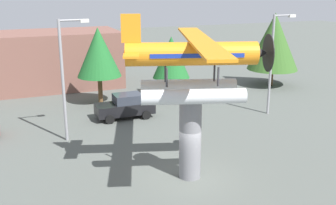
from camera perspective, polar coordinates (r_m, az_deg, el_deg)
name	(u,v)px	position (r m, az deg, el deg)	size (l,w,h in m)	color
ground_plane	(190,176)	(21.20, 3.03, -10.26)	(140.00, 140.00, 0.00)	#515651
display_pedestal	(190,138)	(20.35, 3.12, -5.02)	(1.10, 1.10, 4.15)	slate
floatplane_monument	(194,64)	(19.33, 3.68, 5.40)	(7.20, 10.25, 4.00)	silver
car_mid_black	(126,106)	(29.85, -5.95, -0.51)	(4.20, 2.02, 1.76)	black
streetlight_primary	(66,72)	(25.33, -14.10, 4.21)	(1.84, 0.28, 7.50)	gray
streetlight_secondary	(274,57)	(30.94, 14.56, 6.19)	(1.84, 0.28, 7.37)	gray
storefront_building	(38,60)	(39.88, -17.70, 5.61)	(14.89, 6.57, 5.19)	brown
tree_east	(99,52)	(33.03, -9.68, 6.93)	(3.52, 3.52, 6.19)	brown
tree_center_back	(171,57)	(34.38, 0.45, 6.32)	(3.13, 3.13, 5.26)	brown
tree_far_east	(274,41)	(39.88, 14.56, 8.25)	(4.75, 4.75, 6.88)	brown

